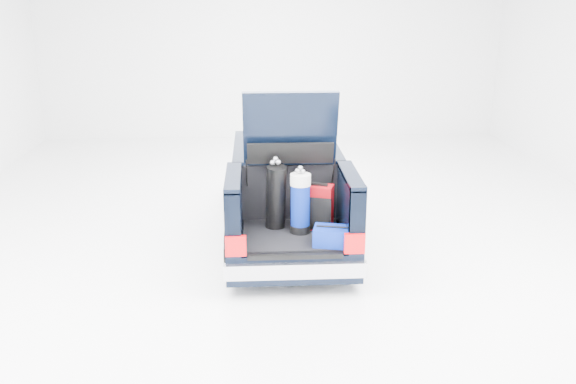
{
  "coord_description": "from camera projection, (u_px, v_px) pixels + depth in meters",
  "views": [
    {
      "loc": [
        -0.49,
        -9.12,
        3.69
      ],
      "look_at": [
        0.0,
        -0.5,
        0.87
      ],
      "focal_mm": 38.0,
      "sensor_mm": 36.0,
      "label": 1
    }
  ],
  "objects": [
    {
      "name": "car",
      "position": [
        286.0,
        192.0,
        9.72
      ],
      "size": [
        1.87,
        4.65,
        2.47
      ],
      "color": "black",
      "rests_on": "ground"
    },
    {
      "name": "ground",
      "position": [
        286.0,
        233.0,
        9.83
      ],
      "size": [
        14.0,
        14.0,
        0.0
      ],
      "primitive_type": "plane",
      "color": "white",
      "rests_on": "ground"
    },
    {
      "name": "black_golf_bag",
      "position": [
        276.0,
        197.0,
        8.3
      ],
      "size": [
        0.37,
        0.42,
        1.0
      ],
      "rotation": [
        0.0,
        0.0,
        0.31
      ],
      "color": "black",
      "rests_on": "car"
    },
    {
      "name": "blue_golf_bag",
      "position": [
        300.0,
        203.0,
        8.15
      ],
      "size": [
        0.28,
        0.28,
        0.93
      ],
      "rotation": [
        0.0,
        0.0,
        0.02
      ],
      "color": "black",
      "rests_on": "car"
    },
    {
      "name": "red_suitcase",
      "position": [
        318.0,
        207.0,
        8.33
      ],
      "size": [
        0.45,
        0.37,
        0.65
      ],
      "rotation": [
        0.0,
        0.0,
        -0.32
      ],
      "color": "maroon",
      "rests_on": "car"
    },
    {
      "name": "blue_duffel",
      "position": [
        333.0,
        236.0,
        7.83
      ],
      "size": [
        0.55,
        0.42,
        0.26
      ],
      "rotation": [
        0.0,
        0.0,
        -0.22
      ],
      "color": "navy",
      "rests_on": "car"
    }
  ]
}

